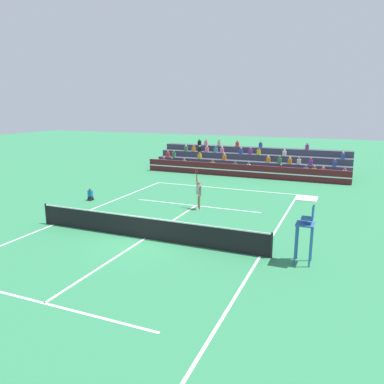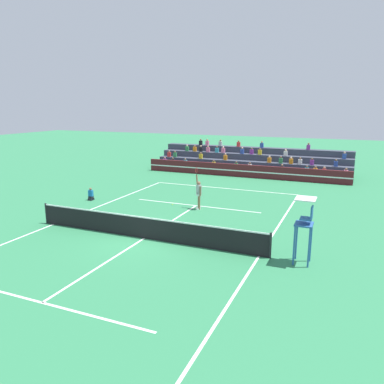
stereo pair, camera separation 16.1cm
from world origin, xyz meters
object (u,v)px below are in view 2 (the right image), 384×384
at_px(ball_kid_courtside, 91,195).
at_px(tennis_player, 199,193).
at_px(umpire_chair, 305,222).
at_px(tennis_ball, 172,204).

height_order(ball_kid_courtside, tennis_player, tennis_player).
height_order(umpire_chair, tennis_player, umpire_chair).
relative_size(ball_kid_courtside, tennis_ball, 12.43).
bearing_deg(tennis_ball, ball_kid_courtside, -169.56).
height_order(umpire_chair, ball_kid_courtside, umpire_chair).
distance_m(umpire_chair, tennis_ball, 10.69).
bearing_deg(umpire_chair, tennis_ball, 145.37).
bearing_deg(tennis_player, umpire_chair, -40.29).
bearing_deg(umpire_chair, tennis_player, 139.71).
relative_size(umpire_chair, tennis_player, 1.07).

